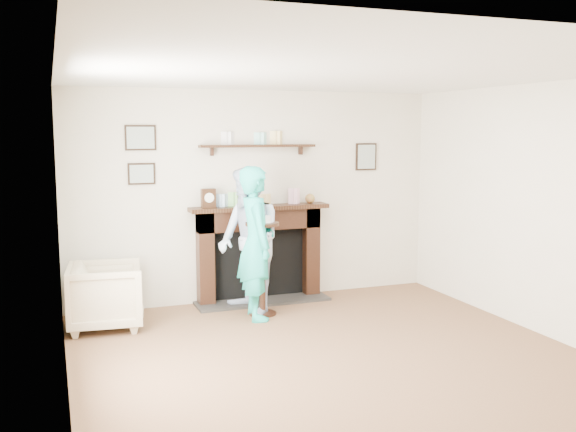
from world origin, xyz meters
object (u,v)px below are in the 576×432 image
object	(u,v)px
woman	(257,317)
pedestal_table	(262,250)
armchair	(107,328)
man	(250,313)

from	to	relation	value
woman	pedestal_table	bearing A→B (deg)	-41.78
armchair	man	world-z (taller)	man
armchair	woman	bearing A→B (deg)	-91.36
man	pedestal_table	bearing A→B (deg)	37.39
woman	pedestal_table	distance (m)	0.74
woman	pedestal_table	xyz separation A→B (m)	(0.10, 0.10, 0.73)
man	pedestal_table	xyz separation A→B (m)	(0.12, -0.10, 0.73)
armchair	pedestal_table	bearing A→B (deg)	-87.64
man	woman	xyz separation A→B (m)	(0.02, -0.20, 0.00)
man	woman	distance (m)	0.20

